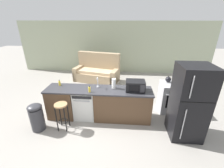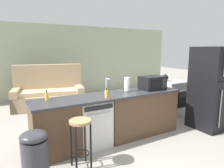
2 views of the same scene
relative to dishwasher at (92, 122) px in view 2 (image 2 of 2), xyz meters
The scene contains 15 objects.
ground_plane 0.49m from the dishwasher, ahead, with size 24.00×24.00×0.00m, color gray.
wall_back 4.33m from the dishwasher, 82.54° to the left, with size 10.00×0.06×2.60m.
kitchen_counter 0.49m from the dishwasher, ahead, with size 2.94×0.66×0.90m.
dishwasher is the anchor object (origin of this frame).
stove_range 2.66m from the dishwasher, 11.91° to the left, with size 0.76×0.68×0.90m.
refrigerator 2.70m from the dishwasher, 11.93° to the right, with size 0.72×0.73×1.79m.
microwave 1.53m from the dishwasher, ahead, with size 0.50×0.37×0.28m.
sink_faucet 0.72m from the dishwasher, 18.44° to the left, with size 0.07×0.18×0.30m.
paper_towel_roll 1.03m from the dishwasher, ahead, with size 0.14×0.14×0.28m.
soap_bottle 0.62m from the dishwasher, 43.04° to the right, with size 0.06×0.06×0.18m.
dish_soap_bottle 0.94m from the dishwasher, 168.56° to the left, with size 0.06×0.06×0.18m.
kettle 2.59m from the dishwasher, 15.58° to the left, with size 0.21×0.17×0.19m.
bar_stool 0.75m from the dishwasher, 127.20° to the right, with size 0.32×0.32×0.74m.
trash_bin 1.28m from the dishwasher, 148.46° to the right, with size 0.35×0.35×0.74m.
couch 2.89m from the dishwasher, 92.83° to the left, with size 2.15×1.33×1.27m.
Camera 2 is at (-1.65, -3.19, 1.76)m, focal length 32.00 mm.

